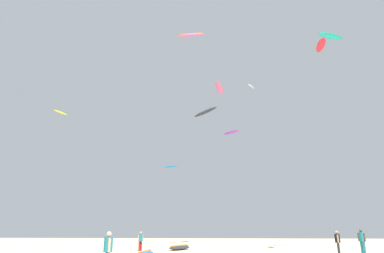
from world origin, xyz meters
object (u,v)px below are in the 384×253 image
kite_aloft_1 (251,86)px  kite_aloft_6 (61,112)px  kite_aloft_3 (191,35)px  kite_aloft_4 (321,45)px  kite_aloft_5 (171,167)px  kite_aloft_2 (205,112)px  kite_aloft_7 (331,36)px  kite_grounded_mid (180,247)px  person_midground (141,240)px  kite_aloft_9 (219,88)px  person_right (362,239)px  kite_aloft_8 (231,132)px  person_left (338,241)px  person_foreground (108,248)px

kite_aloft_1 → kite_aloft_6: size_ratio=1.02×
kite_aloft_3 → kite_aloft_4: bearing=-22.5°
kite_aloft_5 → kite_aloft_6: size_ratio=1.23×
kite_aloft_2 → kite_aloft_7: size_ratio=1.24×
kite_aloft_3 → kite_aloft_6: size_ratio=1.49×
kite_grounded_mid → kite_aloft_7: kite_aloft_7 is taller
person_midground → kite_aloft_5: 25.01m
kite_grounded_mid → kite_aloft_5: 24.03m
kite_grounded_mid → kite_aloft_2: kite_aloft_2 is taller
person_midground → kite_aloft_4: size_ratio=0.59×
kite_aloft_2 → kite_aloft_9: (1.95, 2.97, 4.68)m
person_right → kite_aloft_5: (-18.29, 24.77, 10.40)m
kite_aloft_8 → person_midground: bearing=-115.3°
kite_aloft_3 → kite_aloft_1: bearing=63.2°
kite_aloft_1 → kite_aloft_6: bearing=-153.2°
kite_grounded_mid → kite_aloft_6: kite_aloft_6 is taller
kite_aloft_5 → person_right: bearing=-53.6°
kite_aloft_4 → kite_aloft_5: (-17.89, 22.86, -7.37)m
person_midground → kite_aloft_6: 22.61m
kite_aloft_7 → kite_aloft_6: bearing=169.2°
person_left → kite_grounded_mid: 13.10m
kite_aloft_7 → person_right: bearing=-110.3°
kite_aloft_3 → kite_aloft_6: 19.59m
kite_grounded_mid → kite_aloft_3: kite_aloft_3 is taller
person_left → kite_aloft_7: (3.98, 6.05, 20.93)m
person_foreground → kite_aloft_8: bearing=-130.8°
person_left → kite_aloft_1: kite_aloft_1 is taller
kite_aloft_5 → kite_aloft_9: (8.05, -8.47, 9.69)m
person_right → kite_aloft_8: size_ratio=0.67×
kite_aloft_5 → kite_aloft_8: kite_aloft_8 is taller
kite_aloft_1 → kite_aloft_5: (-13.53, -0.01, -13.61)m
person_left → kite_aloft_5: (-16.27, 25.52, 10.46)m
person_foreground → person_midground: person_foreground is taller
kite_grounded_mid → kite_aloft_4: 23.26m
person_midground → kite_aloft_7: kite_aloft_7 is taller
person_midground → kite_aloft_1: bearing=-77.0°
kite_aloft_2 → kite_aloft_6: kite_aloft_2 is taller
person_left → kite_aloft_1: 35.20m
kite_grounded_mid → kite_aloft_2: size_ratio=0.89×
person_left → kite_aloft_8: bearing=117.9°
kite_aloft_2 → kite_aloft_7: kite_aloft_7 is taller
person_foreground → kite_aloft_2: kite_aloft_2 is taller
person_midground → kite_aloft_9: 25.71m
person_left → kite_aloft_7: 22.15m
person_midground → kite_aloft_7: (19.35, 3.21, 20.98)m
person_right → kite_aloft_8: bearing=-106.0°
kite_aloft_2 → kite_aloft_5: 13.89m
person_midground → kite_aloft_9: bearing=-74.6°
kite_aloft_7 → kite_aloft_8: (-10.60, 15.30, -6.20)m
kite_aloft_5 → kite_aloft_3: bearing=-74.9°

